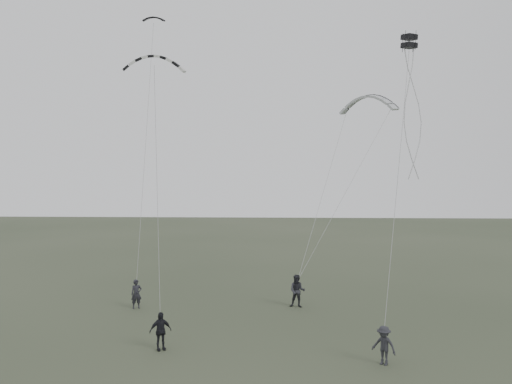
{
  "coord_description": "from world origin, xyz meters",
  "views": [
    {
      "loc": [
        2.92,
        -23.04,
        8.03
      ],
      "look_at": [
        1.67,
        5.61,
        7.03
      ],
      "focal_mm": 35.0,
      "sensor_mm": 36.0,
      "label": 1
    }
  ],
  "objects_px": {
    "kite_pale_large": "(368,96)",
    "flyer_center": "(160,331)",
    "flyer_right": "(297,291)",
    "flyer_left": "(136,294)",
    "kite_striped": "(154,56)",
    "kite_dark_small": "(153,17)",
    "flyer_far": "(384,345)",
    "kite_box": "(409,41)"
  },
  "relations": [
    {
      "from": "kite_pale_large",
      "to": "flyer_center",
      "type": "bearing_deg",
      "value": -95.5
    },
    {
      "from": "flyer_right",
      "to": "flyer_center",
      "type": "distance_m",
      "value": 10.07
    },
    {
      "from": "flyer_left",
      "to": "kite_striped",
      "type": "height_order",
      "value": "kite_striped"
    },
    {
      "from": "flyer_right",
      "to": "flyer_center",
      "type": "xyz_separation_m",
      "value": [
        -6.55,
        -7.65,
        -0.12
      ]
    },
    {
      "from": "flyer_center",
      "to": "kite_dark_small",
      "type": "height_order",
      "value": "kite_dark_small"
    },
    {
      "from": "flyer_left",
      "to": "kite_dark_small",
      "type": "xyz_separation_m",
      "value": [
        -0.25,
        5.61,
        18.16
      ]
    },
    {
      "from": "flyer_right",
      "to": "kite_striped",
      "type": "xyz_separation_m",
      "value": [
        -7.97,
        -2.76,
        13.53
      ]
    },
    {
      "from": "flyer_far",
      "to": "flyer_center",
      "type": "bearing_deg",
      "value": -150.66
    },
    {
      "from": "kite_dark_small",
      "to": "kite_pale_large",
      "type": "relative_size",
      "value": 0.35
    },
    {
      "from": "flyer_center",
      "to": "kite_striped",
      "type": "xyz_separation_m",
      "value": [
        -1.42,
        4.89,
        13.64
      ]
    },
    {
      "from": "kite_striped",
      "to": "kite_box",
      "type": "bearing_deg",
      "value": -11.29
    },
    {
      "from": "kite_pale_large",
      "to": "kite_box",
      "type": "distance_m",
      "value": 10.07
    },
    {
      "from": "kite_striped",
      "to": "kite_pale_large",
      "type": "bearing_deg",
      "value": 25.43
    },
    {
      "from": "flyer_left",
      "to": "kite_dark_small",
      "type": "relative_size",
      "value": 1.14
    },
    {
      "from": "kite_dark_small",
      "to": "kite_box",
      "type": "xyz_separation_m",
      "value": [
        15.72,
        -7.74,
        -3.89
      ]
    },
    {
      "from": "flyer_left",
      "to": "flyer_far",
      "type": "xyz_separation_m",
      "value": [
        12.95,
        -8.32,
        -0.04
      ]
    },
    {
      "from": "kite_box",
      "to": "flyer_left",
      "type": "bearing_deg",
      "value": 142.74
    },
    {
      "from": "flyer_left",
      "to": "flyer_center",
      "type": "distance_m",
      "value": 7.63
    },
    {
      "from": "flyer_right",
      "to": "flyer_far",
      "type": "distance_m",
      "value": 9.59
    },
    {
      "from": "flyer_left",
      "to": "kite_box",
      "type": "bearing_deg",
      "value": -33.88
    },
    {
      "from": "kite_striped",
      "to": "kite_box",
      "type": "distance_m",
      "value": 13.79
    },
    {
      "from": "flyer_left",
      "to": "kite_dark_small",
      "type": "bearing_deg",
      "value": 66.46
    },
    {
      "from": "flyer_center",
      "to": "kite_striped",
      "type": "height_order",
      "value": "kite_striped"
    },
    {
      "from": "flyer_right",
      "to": "kite_pale_large",
      "type": "relative_size",
      "value": 0.45
    },
    {
      "from": "flyer_far",
      "to": "kite_dark_small",
      "type": "relative_size",
      "value": 1.08
    },
    {
      "from": "kite_dark_small",
      "to": "kite_box",
      "type": "relative_size",
      "value": 2.14
    },
    {
      "from": "flyer_far",
      "to": "kite_striped",
      "type": "bearing_deg",
      "value": -171.85
    },
    {
      "from": "flyer_right",
      "to": "kite_box",
      "type": "distance_m",
      "value": 15.56
    },
    {
      "from": "flyer_left",
      "to": "kite_striped",
      "type": "relative_size",
      "value": 0.51
    },
    {
      "from": "kite_pale_large",
      "to": "flyer_far",
      "type": "bearing_deg",
      "value": -64.06
    },
    {
      "from": "flyer_far",
      "to": "kite_striped",
      "type": "xyz_separation_m",
      "value": [
        -11.26,
        6.25,
        13.69
      ]
    },
    {
      "from": "flyer_right",
      "to": "kite_dark_small",
      "type": "bearing_deg",
      "value": 163.02
    },
    {
      "from": "flyer_left",
      "to": "flyer_center",
      "type": "relative_size",
      "value": 1.0
    },
    {
      "from": "flyer_center",
      "to": "flyer_far",
      "type": "bearing_deg",
      "value": -36.62
    },
    {
      "from": "kite_dark_small",
      "to": "flyer_right",
      "type": "bearing_deg",
      "value": -27.41
    },
    {
      "from": "kite_pale_large",
      "to": "flyer_right",
      "type": "bearing_deg",
      "value": -93.69
    },
    {
      "from": "kite_pale_large",
      "to": "flyer_left",
      "type": "bearing_deg",
      "value": -119.06
    },
    {
      "from": "flyer_far",
      "to": "kite_striped",
      "type": "height_order",
      "value": "kite_striped"
    },
    {
      "from": "flyer_left",
      "to": "flyer_far",
      "type": "height_order",
      "value": "flyer_left"
    },
    {
      "from": "kite_pale_large",
      "to": "kite_box",
      "type": "height_order",
      "value": "kite_box"
    },
    {
      "from": "kite_striped",
      "to": "kite_dark_small",
      "type": "bearing_deg",
      "value": 93.06
    },
    {
      "from": "kite_pale_large",
      "to": "kite_box",
      "type": "bearing_deg",
      "value": -54.34
    }
  ]
}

